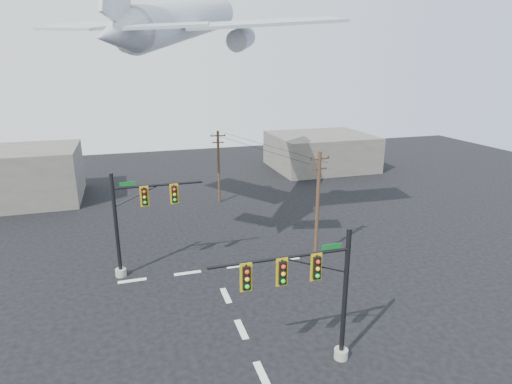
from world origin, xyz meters
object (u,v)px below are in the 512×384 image
object	(u,v)px
signal_mast_far	(135,221)
utility_pole_a	(318,204)
utility_pole_b	(219,165)
signal_mast_near	(314,294)
airliner	(186,21)

from	to	relation	value
signal_mast_far	utility_pole_a	xyz separation A→B (m)	(13.68, -1.33, 0.40)
utility_pole_a	utility_pole_b	bearing A→B (deg)	95.50
signal_mast_near	signal_mast_far	world-z (taller)	signal_mast_far
signal_mast_far	utility_pole_b	distance (m)	17.89
signal_mast_near	utility_pole_b	xyz separation A→B (m)	(1.36, 28.25, 0.03)
signal_mast_far	airliner	xyz separation A→B (m)	(5.19, 6.31, 14.14)
utility_pole_a	airliner	bearing A→B (deg)	129.09
utility_pole_a	airliner	distance (m)	17.86
utility_pole_a	airliner	size ratio (longest dim) A/B	0.35
signal_mast_far	signal_mast_near	bearing A→B (deg)	-58.29
signal_mast_near	signal_mast_far	xyz separation A→B (m)	(-8.06, 13.04, -0.03)
airliner	signal_mast_far	bearing A→B (deg)	169.71
utility_pole_a	utility_pole_b	world-z (taller)	utility_pole_a
utility_pole_a	utility_pole_b	xyz separation A→B (m)	(-4.27, 16.54, -0.34)
signal_mast_near	airliner	xyz separation A→B (m)	(-2.87, 19.34, 14.11)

